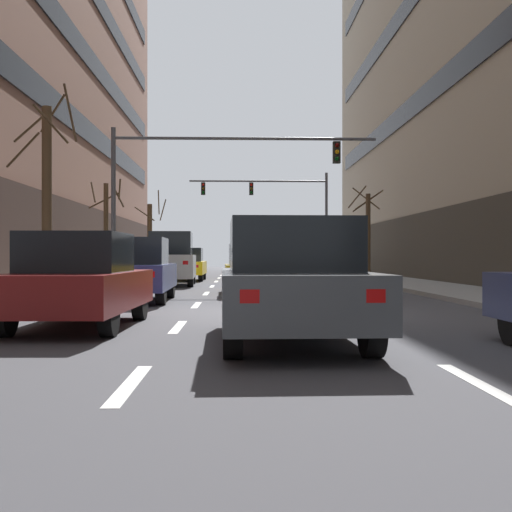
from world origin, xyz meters
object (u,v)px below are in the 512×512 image
at_px(car_driving_4, 135,270).
at_px(traffic_signal_0, 199,173).
at_px(street_tree_3, 150,237).
at_px(street_tree_1, 368,231).
at_px(car_driving_1, 253,261).
at_px(street_tree_0, 106,227).
at_px(car_driving_3, 172,259).
at_px(taxi_driving_0, 186,264).
at_px(car_driving_5, 79,281).
at_px(car_driving_6, 291,283).
at_px(traffic_signal_1, 280,202).
at_px(street_tree_2, 47,194).
at_px(taxi_driving_2, 253,269).

xyz_separation_m(car_driving_4, traffic_signal_0, (1.28, 7.51, 3.59)).
bearing_deg(street_tree_3, traffic_signal_0, -76.14).
distance_m(street_tree_1, street_tree_3, 14.56).
xyz_separation_m(car_driving_1, car_driving_4, (-3.41, -9.65, -0.17)).
bearing_deg(street_tree_0, car_driving_3, -16.43).
bearing_deg(taxi_driving_0, car_driving_4, -90.82).
distance_m(car_driving_5, car_driving_6, 3.99).
height_order(traffic_signal_1, street_tree_2, traffic_signal_1).
bearing_deg(car_driving_6, traffic_signal_1, 86.55).
xyz_separation_m(taxi_driving_0, traffic_signal_1, (5.41, 11.54, 4.13)).
xyz_separation_m(car_driving_5, traffic_signal_0, (1.21, 13.90, 3.64)).
xyz_separation_m(traffic_signal_1, street_tree_1, (4.04, -9.85, -2.38)).
distance_m(taxi_driving_0, street_tree_3, 9.80).
bearing_deg(car_driving_3, traffic_signal_1, 71.77).
xyz_separation_m(car_driving_1, street_tree_1, (6.25, 7.00, 1.53)).
relative_size(car_driving_3, car_driving_5, 1.06).
bearing_deg(taxi_driving_2, car_driving_4, -134.24).
distance_m(taxi_driving_0, street_tree_0, 5.77).
bearing_deg(car_driving_1, traffic_signal_0, -134.83).
bearing_deg(car_driving_6, traffic_signal_0, 97.99).
xyz_separation_m(taxi_driving_0, taxi_driving_2, (3.06, -11.60, -0.01)).
xyz_separation_m(taxi_driving_2, street_tree_0, (-6.12, 6.99, 1.67)).
relative_size(car_driving_6, street_tree_3, 0.89).
bearing_deg(traffic_signal_0, traffic_signal_1, 77.12).
bearing_deg(car_driving_4, traffic_signal_1, 78.03).
bearing_deg(street_tree_1, car_driving_3, -143.48).
xyz_separation_m(taxi_driving_2, car_driving_6, (0.23, -11.79, 0.06)).
relative_size(traffic_signal_0, street_tree_1, 2.08).
distance_m(car_driving_6, traffic_signal_1, 35.23).
bearing_deg(street_tree_2, car_driving_3, 69.62).
relative_size(car_driving_5, street_tree_0, 1.01).
xyz_separation_m(car_driving_4, street_tree_0, (-2.84, 10.36, 1.62)).
bearing_deg(street_tree_3, car_driving_1, -66.72).
bearing_deg(car_driving_5, traffic_signal_1, 80.42).
distance_m(car_driving_3, car_driving_4, 9.52).
distance_m(taxi_driving_2, street_tree_1, 14.84).
height_order(car_driving_3, traffic_signal_1, traffic_signal_1).
distance_m(car_driving_4, car_driving_5, 6.40).
bearing_deg(car_driving_3, taxi_driving_2, -62.10).
distance_m(taxi_driving_2, car_driving_5, 10.28).
distance_m(traffic_signal_0, street_tree_2, 7.22).
bearing_deg(car_driving_3, street_tree_3, 101.03).
relative_size(taxi_driving_0, car_driving_1, 1.01).
xyz_separation_m(taxi_driving_2, car_driving_5, (-3.21, -9.76, 0.00)).
height_order(traffic_signal_0, street_tree_2, traffic_signal_0).
bearing_deg(car_driving_3, car_driving_6, -78.99).
distance_m(car_driving_1, traffic_signal_1, 17.45).
bearing_deg(street_tree_0, car_driving_1, -6.48).
bearing_deg(car_driving_3, car_driving_4, -90.14).
bearing_deg(car_driving_4, street_tree_0, 105.35).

